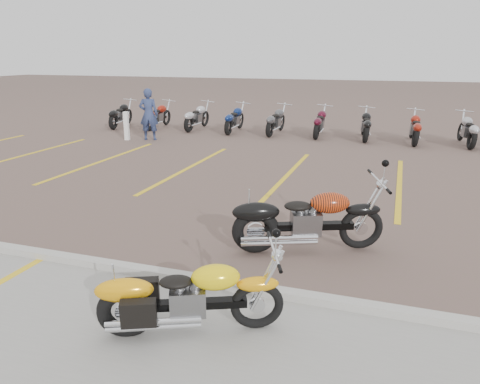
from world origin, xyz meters
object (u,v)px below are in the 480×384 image
object	(u,v)px
bollard	(126,126)
yellow_cruiser	(187,299)
flame_cruiser	(304,222)
person_a	(149,114)

from	to	relation	value
bollard	yellow_cruiser	bearing A→B (deg)	-55.17
flame_cruiser	person_a	xyz separation A→B (m)	(-7.14, 7.93, 0.43)
person_a	bollard	bearing A→B (deg)	1.47
flame_cruiser	bollard	size ratio (longest dim) A/B	2.22
flame_cruiser	bollard	distance (m)	11.01
yellow_cruiser	bollard	size ratio (longest dim) A/B	1.89
yellow_cruiser	flame_cruiser	xyz separation A→B (m)	(0.76, 2.61, 0.07)
person_a	bollard	world-z (taller)	person_a
person_a	yellow_cruiser	bearing A→B (deg)	103.62
person_a	bollard	size ratio (longest dim) A/B	1.81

